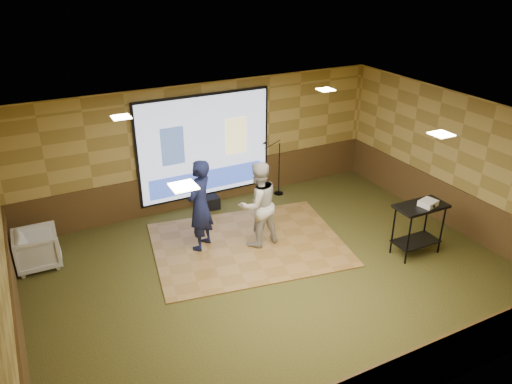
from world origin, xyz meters
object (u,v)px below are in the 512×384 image
projector (428,203)px  duffel_bag (209,203)px  player_left (200,205)px  projector_screen (205,147)px  player_right (258,204)px  dance_floor (248,244)px  mic_stand (277,177)px  banquet_chair (37,249)px  av_table (419,218)px

projector → duffel_bag: 5.07m
player_left → duffel_bag: size_ratio=4.03×
projector_screen → duffel_bag: bearing=-105.3°
player_right → projector: (2.82, -1.86, 0.21)m
dance_floor → player_right: player_right is taller
projector_screen → projector: size_ratio=9.89×
mic_stand → duffel_bag: bearing=-159.2°
projector → banquet_chair: bearing=142.2°
mic_stand → banquet_chair: bearing=-150.9°
dance_floor → av_table: bearing=-32.2°
player_left → duffel_bag: 1.98m
duffel_bag → projector: bearing=-51.1°
player_right → projector: bearing=141.6°
av_table → mic_stand: 3.94m
player_right → banquet_chair: 4.45m
dance_floor → duffel_bag: bearing=93.0°
projector_screen → banquet_chair: size_ratio=3.98×
mic_stand → projector: bearing=-49.6°
av_table → projector: size_ratio=3.31×
av_table → projector: (0.09, -0.08, 0.36)m
mic_stand → dance_floor: bearing=-110.7°
duffel_bag → projector_screen: bearing=74.7°
banquet_chair → duffel_bag: banquet_chair is taller
banquet_chair → duffel_bag: 4.00m
av_table → banquet_chair: av_table is taller
player_left → projector: (3.93, -2.27, 0.16)m
dance_floor → av_table: size_ratio=3.54×
mic_stand → projector_screen: bearing=-168.3°
player_left → banquet_chair: size_ratio=2.34×
av_table → player_left: bearing=150.3°
player_right → banquet_chair: bearing=-21.7°
projector_screen → projector: 5.16m
player_left → banquet_chair: bearing=-56.0°
dance_floor → av_table: av_table is taller
av_table → projector: bearing=-41.0°
banquet_chair → duffel_bag: (3.92, 0.75, -0.23)m
player_right → av_table: (2.73, -1.78, -0.15)m
player_right → banquet_chair: size_ratio=2.22×
player_left → av_table: player_left is taller
projector → player_right: bearing=132.7°
player_right → av_table: 3.26m
projector → duffel_bag: bearing=115.0°
projector_screen → av_table: bearing=-54.0°
dance_floor → projector: projector is taller
av_table → duffel_bag: 4.90m
dance_floor → mic_stand: size_ratio=2.63×
av_table → mic_stand: mic_stand is taller
dance_floor → mic_stand: 2.63m
projector_screen → av_table: (2.95, -4.07, -0.67)m
projector_screen → player_left: (-0.89, -1.88, -0.47)m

